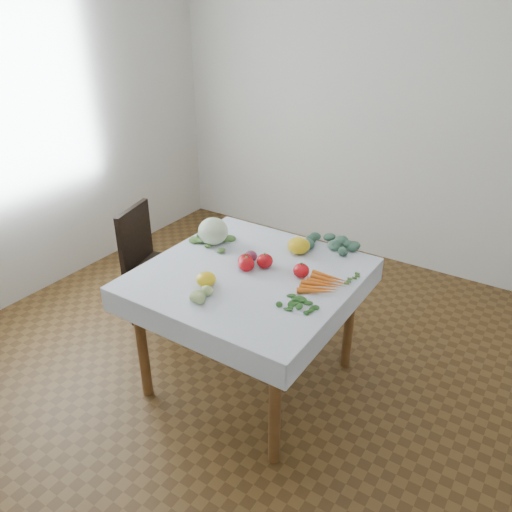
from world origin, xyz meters
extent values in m
plane|color=brown|center=(0.00, 0.00, 0.00)|extent=(4.00, 4.00, 0.00)
cube|color=silver|center=(0.00, 2.00, 1.35)|extent=(4.00, 0.04, 2.70)
cube|color=silver|center=(-2.00, 0.00, 1.35)|extent=(0.04, 4.00, 2.70)
cube|color=brown|center=(0.00, 0.00, 0.73)|extent=(1.00, 1.00, 0.04)
cylinder|color=brown|center=(-0.44, -0.44, 0.35)|extent=(0.06, 0.06, 0.71)
cylinder|color=brown|center=(0.44, -0.44, 0.35)|extent=(0.06, 0.06, 0.71)
cylinder|color=brown|center=(-0.44, 0.44, 0.35)|extent=(0.06, 0.06, 0.71)
cylinder|color=brown|center=(0.44, 0.44, 0.35)|extent=(0.06, 0.06, 0.71)
cube|color=silver|center=(0.00, 0.00, 0.75)|extent=(1.12, 1.12, 0.01)
cube|color=black|center=(-0.90, 0.21, 0.41)|extent=(0.46, 0.46, 0.04)
cube|color=black|center=(-1.07, 0.17, 0.63)|extent=(0.13, 0.38, 0.42)
cylinder|color=black|center=(-1.02, 0.01, 0.19)|extent=(0.03, 0.03, 0.39)
cylinder|color=black|center=(-0.70, 0.09, 0.19)|extent=(0.03, 0.03, 0.39)
cylinder|color=black|center=(-1.10, 0.33, 0.19)|extent=(0.03, 0.03, 0.39)
cylinder|color=black|center=(-0.79, 0.41, 0.19)|extent=(0.03, 0.03, 0.39)
ellipsoid|color=beige|center=(-0.38, 0.18, 0.84)|extent=(0.19, 0.19, 0.16)
ellipsoid|color=red|center=(-0.05, 0.04, 0.79)|extent=(0.11, 0.11, 0.08)
ellipsoid|color=red|center=(0.26, 0.11, 0.79)|extent=(0.10, 0.10, 0.08)
ellipsoid|color=red|center=(0.04, 0.10, 0.80)|extent=(0.11, 0.11, 0.08)
ellipsoid|color=red|center=(-0.02, 0.01, 0.80)|extent=(0.12, 0.12, 0.08)
ellipsoid|color=yellow|center=(0.11, 0.35, 0.80)|extent=(0.15, 0.15, 0.09)
ellipsoid|color=yellow|center=(-0.11, -0.24, 0.79)|extent=(0.13, 0.13, 0.07)
ellipsoid|color=#5D1A3D|center=(-0.03, 0.01, 0.79)|extent=(0.11, 0.11, 0.08)
ellipsoid|color=#5D1A3D|center=(-0.07, 0.12, 0.79)|extent=(0.10, 0.10, 0.06)
ellipsoid|color=#A1BE6D|center=(-0.02, -0.34, 0.78)|extent=(0.06, 0.06, 0.05)
ellipsoid|color=#A1BE6D|center=(-0.06, -0.33, 0.78)|extent=(0.06, 0.06, 0.05)
ellipsoid|color=#A1BE6D|center=(-0.02, -0.39, 0.78)|extent=(0.06, 0.06, 0.05)
ellipsoid|color=#A1BE6D|center=(0.00, -0.30, 0.78)|extent=(0.06, 0.06, 0.05)
cone|color=orange|center=(0.41, 0.17, 0.77)|extent=(0.21, 0.04, 0.03)
cone|color=orange|center=(0.41, 0.14, 0.77)|extent=(0.21, 0.06, 0.03)
cone|color=orange|center=(0.41, 0.10, 0.77)|extent=(0.21, 0.08, 0.03)
cone|color=orange|center=(0.41, 0.07, 0.77)|extent=(0.21, 0.10, 0.03)
cone|color=orange|center=(0.41, 0.04, 0.77)|extent=(0.21, 0.11, 0.03)
cone|color=orange|center=(0.41, 0.00, 0.77)|extent=(0.20, 0.13, 0.03)
ellipsoid|color=#3B624B|center=(0.24, 0.48, 0.78)|extent=(0.07, 0.07, 0.05)
ellipsoid|color=#3B624B|center=(0.18, 0.49, 0.78)|extent=(0.07, 0.07, 0.05)
ellipsoid|color=#3B624B|center=(0.23, 0.44, 0.78)|extent=(0.07, 0.07, 0.05)
ellipsoid|color=#3B624B|center=(0.24, 0.52, 0.78)|extent=(0.07, 0.07, 0.05)
ellipsoid|color=#3B624B|center=(0.15, 0.46, 0.78)|extent=(0.07, 0.07, 0.05)
ellipsoid|color=#3B624B|center=(0.29, 0.46, 0.78)|extent=(0.07, 0.07, 0.05)
ellipsoid|color=#3B624B|center=(0.17, 0.54, 0.78)|extent=(0.07, 0.07, 0.05)
ellipsoid|color=#3B624B|center=(0.19, 0.40, 0.78)|extent=(0.07, 0.07, 0.05)
ellipsoid|color=#3B624B|center=(0.30, 0.53, 0.78)|extent=(0.07, 0.07, 0.05)
ellipsoid|color=#3B624B|center=(0.10, 0.49, 0.78)|extent=(0.07, 0.07, 0.05)
ellipsoid|color=#3B624B|center=(0.29, 0.40, 0.78)|extent=(0.07, 0.07, 0.05)
ellipsoid|color=#3B624B|center=(0.22, 0.59, 0.78)|extent=(0.07, 0.07, 0.05)
ellipsoid|color=#3B624B|center=(0.11, 0.40, 0.78)|extent=(0.07, 0.07, 0.05)
ellipsoid|color=#3B624B|center=(0.37, 0.48, 0.78)|extent=(0.07, 0.07, 0.05)
ellipsoid|color=#3B624B|center=(0.09, 0.57, 0.78)|extent=(0.07, 0.07, 0.05)
ellipsoid|color=#1D531A|center=(0.41, -0.14, 0.76)|extent=(0.05, 0.03, 0.01)
ellipsoid|color=#1D531A|center=(0.37, -0.14, 0.76)|extent=(0.05, 0.03, 0.01)
ellipsoid|color=#1D531A|center=(0.41, -0.16, 0.76)|extent=(0.05, 0.03, 0.01)
ellipsoid|color=#1D531A|center=(0.40, -0.12, 0.76)|extent=(0.05, 0.03, 0.01)
ellipsoid|color=#1D531A|center=(0.36, -0.16, 0.76)|extent=(0.05, 0.03, 0.01)
ellipsoid|color=#1D531A|center=(0.44, -0.15, 0.76)|extent=(0.05, 0.03, 0.01)
ellipsoid|color=#1D531A|center=(0.36, -0.11, 0.76)|extent=(0.05, 0.03, 0.01)
ellipsoid|color=#1D531A|center=(0.39, -0.19, 0.76)|extent=(0.05, 0.03, 0.01)
ellipsoid|color=#1D531A|center=(0.44, -0.11, 0.76)|extent=(0.05, 0.03, 0.01)
ellipsoid|color=#1D531A|center=(0.33, -0.14, 0.76)|extent=(0.05, 0.03, 0.01)
ellipsoid|color=#1D531A|center=(0.45, -0.18, 0.76)|extent=(0.05, 0.03, 0.01)
ellipsoid|color=#1D531A|center=(0.39, -0.08, 0.76)|extent=(0.05, 0.03, 0.01)
ellipsoid|color=#1D531A|center=(0.34, -0.20, 0.76)|extent=(0.05, 0.03, 0.01)
ellipsoid|color=#1D531A|center=(0.49, -0.13, 0.76)|extent=(0.05, 0.03, 0.01)
ellipsoid|color=#1D531A|center=(0.31, -0.10, 0.76)|extent=(0.05, 0.03, 0.01)
ellipsoid|color=#1D531A|center=(0.42, -0.23, 0.76)|extent=(0.05, 0.03, 0.01)
ellipsoid|color=#4E7335|center=(-0.37, 0.18, 0.77)|extent=(0.06, 0.06, 0.03)
ellipsoid|color=#4E7335|center=(-0.40, 0.20, 0.77)|extent=(0.06, 0.06, 0.03)
ellipsoid|color=#4E7335|center=(-0.40, 0.15, 0.77)|extent=(0.06, 0.06, 0.03)
ellipsoid|color=#4E7335|center=(-0.35, 0.20, 0.77)|extent=(0.06, 0.06, 0.03)
ellipsoid|color=#4E7335|center=(-0.45, 0.18, 0.77)|extent=(0.06, 0.06, 0.03)
ellipsoid|color=#4E7335|center=(-0.35, 0.14, 0.77)|extent=(0.06, 0.06, 0.03)
ellipsoid|color=#4E7335|center=(-0.39, 0.24, 0.77)|extent=(0.06, 0.06, 0.03)
ellipsoid|color=#4E7335|center=(-0.45, 0.13, 0.77)|extent=(0.06, 0.06, 0.03)
ellipsoid|color=#4E7335|center=(-0.30, 0.19, 0.77)|extent=(0.06, 0.06, 0.03)
ellipsoid|color=#4E7335|center=(-0.47, 0.23, 0.77)|extent=(0.06, 0.06, 0.03)
ellipsoid|color=#4E7335|center=(-0.37, 0.09, 0.77)|extent=(0.06, 0.06, 0.03)
ellipsoid|color=#4E7335|center=(-0.32, 0.26, 0.77)|extent=(0.06, 0.06, 0.03)
camera|label=1|loc=(1.34, -1.98, 2.11)|focal=35.00mm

